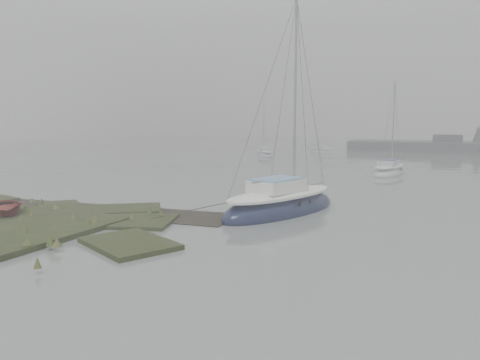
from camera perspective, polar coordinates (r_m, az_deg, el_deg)
ground at (r=45.50m, az=10.51°, el=1.41°), size 160.00×160.00×0.00m
sailboat_main at (r=23.25m, az=5.02°, el=-3.15°), size 5.01×8.44×11.32m
sailboat_white at (r=41.48m, az=17.70°, el=1.00°), size 2.77×6.21×8.47m
sailboat_far_a at (r=59.86m, az=3.02°, el=3.12°), size 4.23×5.30×7.34m
sailboat_far_c at (r=67.20m, az=9.88°, el=3.47°), size 4.97×4.34×7.05m
dinghy at (r=24.50m, az=-26.86°, el=-2.91°), size 3.88×3.65×0.65m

